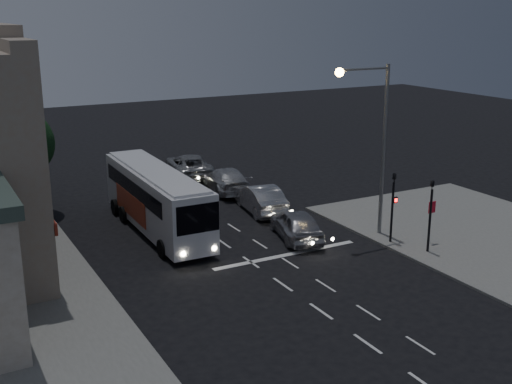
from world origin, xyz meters
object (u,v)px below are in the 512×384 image
tour_bus (156,198)px  street_tree (19,141)px  traffic_signal_side (431,207)px  regulatory_sign (431,215)px  car_sedan_a (260,198)px  streetlight (375,131)px  traffic_signal_main (393,199)px  car_sedan_b (226,180)px  car_suv (296,224)px  car_sedan_c (189,165)px

tour_bus → street_tree: 9.13m
traffic_signal_side → regulatory_sign: bearing=43.9°
car_sedan_a → streetlight: (3.00, -6.72, 4.90)m
traffic_signal_main → traffic_signal_side: same height
traffic_signal_side → car_sedan_a: bearing=111.4°
tour_bus → street_tree: bearing=133.2°
traffic_signal_main → car_sedan_b: bearing=102.8°
car_suv → street_tree: (-11.91, 11.22, 3.69)m
car_sedan_c → traffic_signal_main: bearing=112.4°
car_sedan_b → streetlight: size_ratio=0.61×
car_sedan_a → car_sedan_b: bearing=-84.1°
car_sedan_a → traffic_signal_main: (3.26, -8.14, 1.58)m
tour_bus → traffic_signal_main: size_ratio=2.77×
car_sedan_b → traffic_signal_side: bearing=113.1°
car_sedan_b → streetlight: 13.16m
streetlight → street_tree: bearing=140.5°
car_sedan_b → traffic_signal_main: (3.03, -13.30, 1.62)m
traffic_signal_main → streetlight: 3.61m
car_sedan_b → regulatory_sign: bearing=117.7°
traffic_signal_side → regulatory_sign: traffic_signal_side is taller
regulatory_sign → street_tree: size_ratio=0.35×
regulatory_sign → car_sedan_b: bearing=108.3°
tour_bus → car_sedan_a: (6.66, 0.36, -1.04)m
regulatory_sign → streetlight: (-1.96, 2.44, 4.14)m
car_sedan_a → traffic_signal_side: (3.96, -10.12, 1.58)m
car_sedan_b → streetlight: (2.77, -11.87, 4.94)m
car_sedan_a → car_sedan_c: size_ratio=0.86×
traffic_signal_main → tour_bus: bearing=141.9°
car_sedan_b → car_sedan_a: bearing=96.9°
tour_bus → traffic_signal_main: traffic_signal_main is taller
car_sedan_a → car_sedan_b: 5.16m
tour_bus → car_sedan_c: tour_bus is taller
car_sedan_c → regulatory_sign: size_ratio=2.69×
regulatory_sign → tour_bus: bearing=142.9°
tour_bus → traffic_signal_side: size_ratio=2.77×
traffic_signal_side → street_tree: 23.24m
car_sedan_b → streetlight: bearing=112.5°
streetlight → car_sedan_c: bearing=101.4°
tour_bus → car_sedan_a: bearing=4.0°
car_suv → tour_bus: bearing=-23.8°
traffic_signal_side → streetlight: size_ratio=0.46×
tour_bus → car_sedan_c: 12.20m
car_suv → car_sedan_c: 15.16m
car_sedan_c → streetlight: streetlight is taller
car_suv → regulatory_sign: size_ratio=2.15×
car_sedan_a → traffic_signal_side: traffic_signal_side is taller
traffic_signal_main → traffic_signal_side: size_ratio=1.00×
tour_bus → streetlight: bearing=-32.4°
tour_bus → traffic_signal_side: 14.43m
car_suv → street_tree: street_tree is taller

